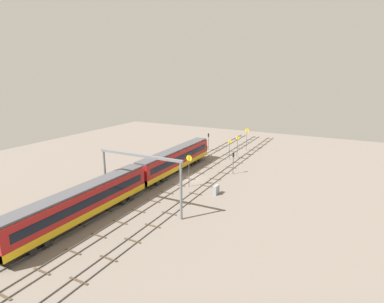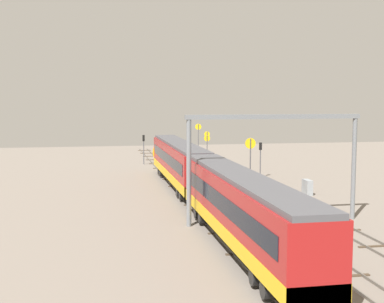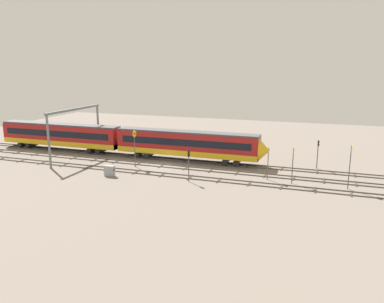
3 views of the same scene
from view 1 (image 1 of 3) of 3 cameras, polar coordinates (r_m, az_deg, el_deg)
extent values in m
plane|color=slate|center=(59.74, -0.47, -5.06)|extent=(108.84, 108.84, 0.00)
cube|color=#59544C|center=(57.60, 4.13, -5.75)|extent=(92.84, 0.07, 0.16)
cube|color=#59544C|center=(58.15, 2.83, -5.54)|extent=(92.84, 0.07, 0.16)
cube|color=#473828|center=(34.58, -20.07, -21.40)|extent=(0.24, 2.40, 0.08)
cube|color=#473828|center=(36.98, -15.05, -18.44)|extent=(0.24, 2.40, 0.08)
cube|color=#473828|center=(39.68, -10.82, -15.76)|extent=(0.24, 2.40, 0.08)
cube|color=#473828|center=(42.63, -7.25, -13.38)|extent=(0.24, 2.40, 0.08)
cube|color=#473828|center=(45.78, -4.20, -11.27)|extent=(0.24, 2.40, 0.08)
cube|color=#473828|center=(49.09, -1.60, -9.41)|extent=(0.24, 2.40, 0.08)
cube|color=#473828|center=(52.53, 0.65, -7.78)|extent=(0.24, 2.40, 0.08)
cube|color=#473828|center=(56.08, 2.60, -6.34)|extent=(0.24, 2.40, 0.08)
cube|color=#473828|center=(59.71, 4.31, -5.06)|extent=(0.24, 2.40, 0.08)
cube|color=#473828|center=(63.42, 5.81, -3.94)|extent=(0.24, 2.40, 0.08)
cube|color=#473828|center=(67.19, 7.14, -2.93)|extent=(0.24, 2.40, 0.08)
cube|color=#473828|center=(71.00, 8.33, -2.03)|extent=(0.24, 2.40, 0.08)
cube|color=#473828|center=(74.87, 9.40, -1.22)|extent=(0.24, 2.40, 0.08)
cube|color=#473828|center=(78.76, 10.36, -0.49)|extent=(0.24, 2.40, 0.08)
cube|color=#473828|center=(82.69, 11.23, 0.17)|extent=(0.24, 2.40, 0.08)
cube|color=#473828|center=(86.65, 12.02, 0.76)|extent=(0.24, 2.40, 0.08)
cube|color=#473828|center=(90.63, 12.74, 1.31)|extent=(0.24, 2.40, 0.08)
cube|color=#473828|center=(94.63, 13.40, 1.81)|extent=(0.24, 2.40, 0.08)
cube|color=#473828|center=(98.65, 14.01, 2.27)|extent=(0.24, 2.40, 0.08)
cube|color=#59544C|center=(59.40, 0.15, -5.09)|extent=(92.84, 0.07, 0.16)
cube|color=#59544C|center=(60.03, -1.08, -4.88)|extent=(92.84, 0.07, 0.16)
cube|color=#473828|center=(35.54, -31.34, -21.68)|extent=(0.24, 2.40, 0.08)
cube|color=#473828|center=(37.27, -25.81, -19.19)|extent=(0.24, 2.40, 0.08)
cube|color=#473828|center=(39.33, -20.96, -16.81)|extent=(0.24, 2.40, 0.08)
cube|color=#473828|center=(41.69, -16.73, -14.58)|extent=(0.24, 2.40, 0.08)
cube|color=#473828|center=(44.29, -13.05, -12.54)|extent=(0.24, 2.40, 0.08)
cube|color=#473828|center=(47.09, -9.84, -10.69)|extent=(0.24, 2.40, 0.08)
cube|color=#473828|center=(50.06, -7.03, -9.03)|extent=(0.24, 2.40, 0.08)
cube|color=#473828|center=(53.17, -4.57, -7.55)|extent=(0.24, 2.40, 0.08)
cube|color=#473828|center=(56.40, -2.39, -6.21)|extent=(0.24, 2.40, 0.08)
cube|color=#473828|center=(59.72, -0.47, -5.02)|extent=(0.24, 2.40, 0.08)
cube|color=#473828|center=(63.13, 1.24, -3.95)|extent=(0.24, 2.40, 0.08)
cube|color=#473828|center=(66.61, 2.78, -2.98)|extent=(0.24, 2.40, 0.08)
cube|color=#473828|center=(70.15, 4.15, -2.12)|extent=(0.24, 2.40, 0.08)
cube|color=#473828|center=(73.74, 5.40, -1.33)|extent=(0.24, 2.40, 0.08)
cube|color=#473828|center=(77.37, 6.52, -0.62)|extent=(0.24, 2.40, 0.08)
cube|color=#473828|center=(81.05, 7.55, 0.03)|extent=(0.24, 2.40, 0.08)
cube|color=#473828|center=(84.75, 8.48, 0.62)|extent=(0.24, 2.40, 0.08)
cube|color=#473828|center=(88.49, 9.34, 1.17)|extent=(0.24, 2.40, 0.08)
cube|color=#473828|center=(92.25, 10.12, 1.66)|extent=(0.24, 2.40, 0.08)
cube|color=#473828|center=(96.03, 10.85, 2.12)|extent=(0.24, 2.40, 0.08)
cube|color=#473828|center=(99.83, 11.52, 2.55)|extent=(0.24, 2.40, 0.08)
cube|color=#59544C|center=(61.46, -3.59, -4.44)|extent=(92.84, 0.07, 0.16)
cube|color=#59544C|center=(62.18, -4.72, -4.24)|extent=(92.84, 0.07, 0.16)
cube|color=#473828|center=(40.04, -31.35, -17.46)|extent=(0.24, 2.40, 0.08)
cube|color=#473828|center=(42.41, -25.28, -14.88)|extent=(0.24, 2.40, 0.08)
cube|color=#473828|center=(45.25, -20.04, -12.47)|extent=(0.24, 2.40, 0.08)
cube|color=#473828|center=(48.46, -15.53, -10.28)|extent=(0.24, 2.40, 0.08)
cube|color=#473828|center=(51.99, -11.66, -8.32)|extent=(0.24, 2.40, 0.08)
cube|color=#473828|center=(55.78, -8.33, -6.59)|extent=(0.24, 2.40, 0.08)
cube|color=#473828|center=(59.77, -5.45, -5.07)|extent=(0.24, 2.40, 0.08)
cube|color=#473828|center=(63.93, -2.95, -3.73)|extent=(0.24, 2.40, 0.08)
cube|color=#473828|center=(68.22, -0.77, -2.55)|extent=(0.24, 2.40, 0.08)
cube|color=#473828|center=(72.63, 1.15, -1.51)|extent=(0.24, 2.40, 0.08)
cube|color=#473828|center=(77.13, 2.84, -0.59)|extent=(0.24, 2.40, 0.08)
cube|color=#473828|center=(81.71, 4.35, 0.23)|extent=(0.24, 2.40, 0.08)
cube|color=#473828|center=(86.35, 5.69, 0.96)|extent=(0.24, 2.40, 0.08)
cube|color=#473828|center=(91.05, 6.90, 1.62)|extent=(0.24, 2.40, 0.08)
cube|color=#473828|center=(95.80, 7.99, 2.21)|extent=(0.24, 2.40, 0.08)
cube|color=#473828|center=(100.58, 8.98, 2.75)|extent=(0.24, 2.40, 0.08)
cube|color=maroon|center=(63.09, -3.00, -1.30)|extent=(24.00, 2.90, 3.60)
cube|color=gold|center=(63.46, -2.98, -2.48)|extent=(24.00, 2.94, 0.90)
cube|color=#4C4C51|center=(62.60, -3.02, 0.42)|extent=(24.00, 2.50, 0.30)
cube|color=black|center=(62.28, -1.84, -1.08)|extent=(22.00, 0.04, 1.10)
cube|color=black|center=(63.70, -4.14, -0.76)|extent=(22.00, 0.04, 1.10)
cylinder|color=black|center=(56.88, -7.35, -5.53)|extent=(0.90, 2.70, 0.90)
cylinder|color=black|center=(58.28, -6.35, -5.01)|extent=(0.90, 2.70, 0.90)
cylinder|color=black|center=(69.41, -0.15, -1.77)|extent=(0.90, 2.70, 0.90)
cylinder|color=black|center=(70.95, 0.52, -1.41)|extent=(0.90, 2.70, 0.90)
cube|color=maroon|center=(44.68, -19.44, -8.79)|extent=(24.00, 2.90, 3.60)
cube|color=gold|center=(45.20, -19.30, -10.37)|extent=(24.00, 2.94, 0.90)
cube|color=#4C4C51|center=(43.98, -19.65, -6.45)|extent=(24.00, 2.50, 0.30)
cube|color=black|center=(43.52, -18.15, -8.69)|extent=(22.00, 0.04, 1.10)
cube|color=black|center=(45.54, -20.77, -7.88)|extent=(22.00, 0.04, 1.10)
cylinder|color=black|center=(40.95, -28.18, -15.41)|extent=(0.90, 2.70, 0.90)
cylinder|color=black|center=(41.81, -26.11, -14.52)|extent=(0.90, 2.70, 0.90)
cylinder|color=black|center=(49.97, -13.56, -8.67)|extent=(0.90, 2.70, 0.90)
cylinder|color=black|center=(51.23, -12.24, -8.02)|extent=(0.90, 2.70, 0.90)
cone|color=gold|center=(74.11, 2.00, 0.91)|extent=(1.60, 3.24, 3.24)
cylinder|color=slate|center=(42.51, -2.02, -7.36)|extent=(0.36, 0.36, 8.16)
cylinder|color=slate|center=(50.14, -15.63, -4.49)|extent=(0.36, 0.36, 8.16)
cube|color=slate|center=(44.72, -9.62, -0.72)|extent=(0.40, 14.09, 0.35)
cylinder|color=#4C4C51|center=(73.10, 6.89, 0.34)|extent=(0.12, 0.12, 4.63)
cylinder|color=yellow|center=(72.70, 6.95, 1.82)|extent=(0.05, 0.87, 0.87)
cube|color=black|center=(72.73, 6.96, 1.82)|extent=(0.02, 0.39, 0.12)
cylinder|color=#4C4C51|center=(82.28, 9.98, 2.18)|extent=(0.12, 0.12, 5.74)
cylinder|color=yellow|center=(81.86, 10.06, 3.85)|extent=(0.05, 0.98, 0.98)
cube|color=black|center=(81.88, 10.06, 3.85)|extent=(0.02, 0.44, 0.12)
cylinder|color=#4C4C51|center=(54.97, -0.55, -3.63)|extent=(0.12, 0.12, 5.73)
cylinder|color=yellow|center=(54.33, -0.54, -1.24)|extent=(0.05, 1.09, 1.09)
cube|color=black|center=(54.35, -0.52, -1.23)|extent=(0.02, 0.49, 0.12)
cylinder|color=#4C4C51|center=(75.89, 8.30, 0.93)|extent=(0.12, 0.12, 4.95)
cylinder|color=yellow|center=(75.48, 8.37, 2.49)|extent=(0.05, 0.83, 0.83)
cube|color=black|center=(75.51, 8.37, 2.49)|extent=(0.02, 0.37, 0.12)
cylinder|color=#4C4C51|center=(81.97, 3.02, 1.52)|extent=(0.14, 0.14, 3.49)
cube|color=black|center=(81.52, 3.04, 3.02)|extent=(0.20, 0.32, 0.90)
sphere|color=green|center=(81.58, 3.08, 3.17)|extent=(0.20, 0.20, 0.20)
sphere|color=#262626|center=(81.66, 3.07, 2.90)|extent=(0.20, 0.20, 0.20)
cylinder|color=#4C4C51|center=(62.73, 7.55, -2.55)|extent=(0.14, 0.14, 3.51)
cube|color=black|center=(62.13, 7.61, -0.60)|extent=(0.20, 0.32, 0.90)
sphere|color=red|center=(62.18, 7.65, -0.40)|extent=(0.20, 0.20, 0.20)
sphere|color=#262626|center=(62.28, 7.64, -0.76)|extent=(0.20, 0.20, 0.20)
cube|color=gray|center=(52.41, 4.44, -7.01)|extent=(1.49, 0.62, 1.54)
cube|color=#333333|center=(52.98, 4.76, -6.51)|extent=(0.02, 0.44, 0.24)
camera|label=2|loc=(41.30, -65.74, -8.45)|focal=48.68mm
camera|label=3|loc=(78.22, 47.67, 6.61)|focal=35.69mm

